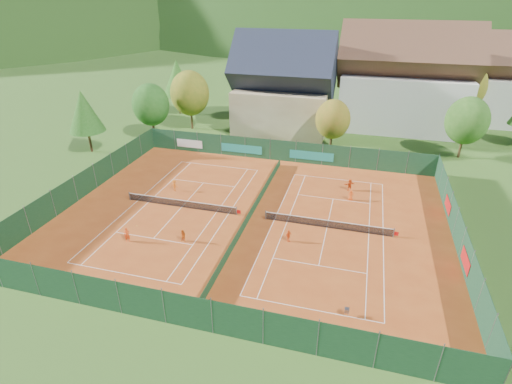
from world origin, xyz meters
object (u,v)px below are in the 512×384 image
object	(u,v)px
ball_hopper	(347,310)
player_left_far	(175,185)
player_left_mid	(183,236)
chalet	(284,90)
player_right_near	(288,236)
player_right_far_a	(351,195)
hotel_block_b	(484,84)
player_left_near	(127,235)
hotel_block_a	(404,84)
player_right_far_b	(350,185)

from	to	relation	value
ball_hopper	player_left_far	size ratio (longest dim) A/B	0.58
ball_hopper	player_left_mid	xyz separation A→B (m)	(-15.70, 5.72, 0.10)
chalet	player_right_near	distance (m)	34.79
chalet	player_right_far_a	size ratio (longest dim) A/B	12.64
chalet	player_right_near	xyz separation A→B (m)	(7.69, -33.40, -5.99)
hotel_block_b	ball_hopper	world-z (taller)	hotel_block_b
player_left_near	player_left_far	xyz separation A→B (m)	(-0.40, 11.04, -0.06)
hotel_block_a	player_right_near	world-z (taller)	hotel_block_a
hotel_block_b	player_left_near	distance (m)	65.52
player_left_far	player_right_far_b	world-z (taller)	player_right_far_b
ball_hopper	player_left_near	world-z (taller)	player_left_near
ball_hopper	player_right_near	xyz separation A→B (m)	(-6.05, 8.45, 0.08)
hotel_block_b	player_right_near	size ratio (longest dim) A/B	13.59
chalet	player_left_far	xyz separation A→B (m)	(-7.50, -26.44, -5.94)
player_left_near	player_left_mid	world-z (taller)	player_left_near
player_left_near	player_right_near	distance (m)	15.34
hotel_block_b	player_left_far	bearing A→B (deg)	-135.04
hotel_block_a	player_left_mid	world-z (taller)	hotel_block_a
ball_hopper	player_left_far	bearing A→B (deg)	144.04
hotel_block_b	ball_hopper	distance (m)	59.38
ball_hopper	player_left_mid	distance (m)	16.71
chalet	player_left_far	size ratio (longest dim) A/B	11.77
hotel_block_b	player_right_far_b	world-z (taller)	hotel_block_b
hotel_block_a	player_left_far	xyz separation A→B (m)	(-26.50, -32.44, -6.69)
ball_hopper	player_left_near	xyz separation A→B (m)	(-20.84, 4.37, 0.20)
player_right_near	player_right_far_b	xyz separation A→B (m)	(4.92, 12.58, 0.10)
hotel_block_a	player_right_near	xyz separation A→B (m)	(-11.31, -39.40, -6.75)
hotel_block_b	player_right_near	distance (m)	54.06
hotel_block_b	player_right_far_a	size ratio (longest dim) A/B	13.48
ball_hopper	player_left_near	distance (m)	21.29
player_left_far	chalet	bearing A→B (deg)	-100.40
hotel_block_b	player_left_mid	world-z (taller)	hotel_block_b
player_left_mid	player_left_far	bearing A→B (deg)	131.82
ball_hopper	player_left_near	bearing A→B (deg)	168.17
player_left_mid	player_right_near	size ratio (longest dim) A/B	1.02
chalet	player_left_mid	world-z (taller)	chalet
hotel_block_a	player_right_far_a	size ratio (longest dim) A/B	16.86
hotel_block_b	player_right_near	bearing A→B (deg)	-118.10
player_right_near	player_right_far_b	world-z (taller)	player_right_far_b
hotel_block_a	player_right_far_b	distance (m)	28.36
player_left_near	ball_hopper	bearing A→B (deg)	-41.39
chalet	hotel_block_a	xyz separation A→B (m)	(19.00, 6.00, 0.76)
player_left_mid	player_right_far_a	world-z (taller)	player_left_mid
chalet	player_left_mid	size ratio (longest dim) A/B	12.45
hotel_block_a	ball_hopper	bearing A→B (deg)	-96.27
player_left_mid	player_left_far	xyz separation A→B (m)	(-5.54, 9.69, 0.04)
player_left_near	player_left_far	bearing A→B (deg)	62.51
hotel_block_b	player_right_far_a	distance (m)	42.79
player_right_far_a	player_right_far_b	world-z (taller)	player_right_far_b
hotel_block_b	player_left_near	bearing A→B (deg)	-127.92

